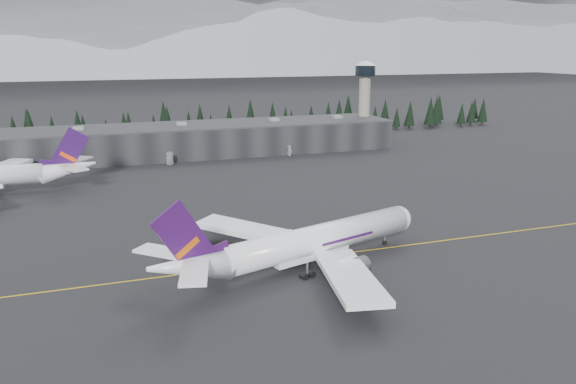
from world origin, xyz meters
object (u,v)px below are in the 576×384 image
object	(u,v)px
terminal	(206,139)
gse_vehicle_b	(290,154)
gse_vehicle_a	(170,164)
jet_main	(299,245)
control_tower	(365,93)

from	to	relation	value
terminal	gse_vehicle_b	world-z (taller)	terminal
terminal	gse_vehicle_b	xyz separation A→B (m)	(31.45, -16.89, -5.50)
gse_vehicle_a	gse_vehicle_b	distance (m)	49.46
jet_main	gse_vehicle_a	bearing A→B (deg)	78.65
terminal	jet_main	xyz separation A→B (m)	(-7.11, -132.18, -0.97)
control_tower	gse_vehicle_b	distance (m)	52.95
gse_vehicle_a	control_tower	bearing A→B (deg)	6.02
jet_main	gse_vehicle_b	xyz separation A→B (m)	(38.56, 115.29, -4.53)
terminal	gse_vehicle_a	size ratio (longest dim) A/B	29.44
gse_vehicle_a	jet_main	bearing A→B (deg)	-92.19
terminal	gse_vehicle_a	bearing A→B (deg)	-132.37
gse_vehicle_a	gse_vehicle_b	world-z (taller)	gse_vehicle_b
control_tower	gse_vehicle_b	xyz separation A→B (m)	(-43.55, -19.89, -22.61)
control_tower	jet_main	size ratio (longest dim) A/B	0.60
terminal	control_tower	world-z (taller)	control_tower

